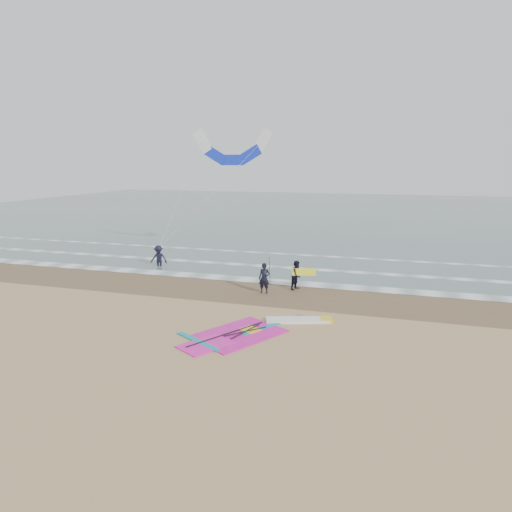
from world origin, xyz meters
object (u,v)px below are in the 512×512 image
(person_standing, at_px, (264,278))
(person_wading, at_px, (159,253))
(surf_kite, at_px, (232,151))
(person_walking, at_px, (297,275))
(windsurf_rig, at_px, (256,330))

(person_standing, xyz_separation_m, person_wading, (-8.66, 4.23, 0.06))
(person_standing, height_order, person_wading, person_wading)
(surf_kite, bearing_deg, person_walking, -49.40)
(windsurf_rig, bearing_deg, person_wading, 135.23)
(windsurf_rig, bearing_deg, person_standing, 102.30)
(person_standing, bearing_deg, person_wading, 154.08)
(windsurf_rig, height_order, person_walking, person_walking)
(person_standing, relative_size, surf_kite, 0.20)
(windsurf_rig, xyz_separation_m, surf_kite, (-6.16, 14.42, 7.75))
(windsurf_rig, relative_size, surf_kite, 0.74)
(person_wading, height_order, surf_kite, surf_kite)
(person_standing, bearing_deg, surf_kite, 119.32)
(person_standing, distance_m, person_wading, 9.64)
(windsurf_rig, height_order, person_wading, person_wading)
(windsurf_rig, bearing_deg, surf_kite, 113.15)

